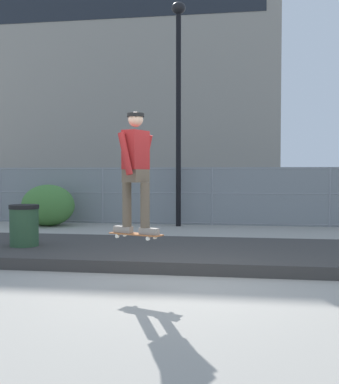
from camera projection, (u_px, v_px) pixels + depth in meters
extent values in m
plane|color=#9E998E|center=(170.00, 288.00, 6.98)|extent=(120.00, 120.00, 0.00)
cube|color=#3D3A38|center=(190.00, 253.00, 9.43)|extent=(16.90, 3.29, 0.21)
cube|color=#9E5B33|center=(136.00, 234.00, 6.77)|extent=(0.82, 0.48, 0.02)
cylinder|color=silver|center=(155.00, 237.00, 6.72)|extent=(0.06, 0.05, 0.05)
cylinder|color=silver|center=(148.00, 239.00, 6.56)|extent=(0.06, 0.05, 0.05)
cylinder|color=silver|center=(125.00, 235.00, 6.98)|extent=(0.06, 0.05, 0.05)
cylinder|color=silver|center=(117.00, 236.00, 6.83)|extent=(0.06, 0.05, 0.05)
cube|color=#99999E|center=(152.00, 236.00, 6.64)|extent=(0.10, 0.15, 0.01)
cube|color=#99999E|center=(121.00, 234.00, 6.91)|extent=(0.10, 0.15, 0.01)
cube|color=gray|center=(149.00, 231.00, 6.66)|extent=(0.30, 0.20, 0.09)
cube|color=gray|center=(123.00, 229.00, 6.88)|extent=(0.30, 0.20, 0.09)
cylinder|color=brown|center=(145.00, 205.00, 6.68)|extent=(0.13, 0.13, 0.63)
cylinder|color=brown|center=(127.00, 204.00, 6.84)|extent=(0.13, 0.13, 0.63)
cube|color=brown|center=(136.00, 176.00, 6.74)|extent=(0.35, 0.40, 0.18)
cube|color=maroon|center=(136.00, 150.00, 6.73)|extent=(0.34, 0.43, 0.54)
cylinder|color=maroon|center=(145.00, 155.00, 6.94)|extent=(0.25, 0.17, 0.58)
cylinder|color=maroon|center=(125.00, 154.00, 6.52)|extent=(0.25, 0.17, 0.58)
sphere|color=tan|center=(136.00, 119.00, 6.71)|extent=(0.21, 0.21, 0.21)
cylinder|color=black|center=(136.00, 115.00, 6.71)|extent=(0.24, 0.24, 0.05)
cylinder|color=gray|center=(1.00, 195.00, 16.63)|extent=(0.06, 0.06, 1.85)
cylinder|color=gray|center=(103.00, 195.00, 16.06)|extent=(0.06, 0.06, 1.85)
cylinder|color=gray|center=(212.00, 196.00, 15.49)|extent=(0.06, 0.06, 1.85)
cylinder|color=gray|center=(330.00, 197.00, 14.92)|extent=(0.06, 0.06, 1.85)
cylinder|color=gray|center=(212.00, 169.00, 15.46)|extent=(21.80, 0.04, 0.04)
cylinder|color=gray|center=(212.00, 193.00, 15.49)|extent=(21.80, 0.04, 0.04)
cylinder|color=gray|center=(212.00, 223.00, 15.52)|extent=(21.80, 0.04, 0.04)
cube|color=gray|center=(212.00, 196.00, 15.49)|extent=(21.80, 0.01, 1.85)
cylinder|color=black|center=(178.00, 121.00, 15.03)|extent=(0.16, 0.16, 6.57)
ellipsoid|color=black|center=(179.00, 8.00, 14.90)|extent=(0.44, 0.44, 0.36)
cube|color=#474C54|center=(89.00, 197.00, 20.27)|extent=(4.45, 1.94, 0.70)
cube|color=#23282D|center=(84.00, 181.00, 20.28)|extent=(2.25, 1.67, 0.64)
cylinder|color=black|center=(126.00, 204.00, 20.87)|extent=(0.65, 0.26, 0.64)
cylinder|color=black|center=(114.00, 207.00, 19.19)|extent=(0.65, 0.26, 0.64)
cylinder|color=black|center=(66.00, 204.00, 21.38)|extent=(0.65, 0.26, 0.64)
cylinder|color=black|center=(50.00, 206.00, 19.70)|extent=(0.65, 0.26, 0.64)
cube|color=#B7BABF|center=(214.00, 198.00, 19.02)|extent=(4.51, 2.08, 0.70)
cube|color=#23282D|center=(209.00, 181.00, 19.04)|extent=(2.30, 1.74, 0.64)
cylinder|color=black|center=(250.00, 206.00, 19.57)|extent=(0.65, 0.28, 0.64)
cylinder|color=black|center=(247.00, 209.00, 17.90)|extent=(0.65, 0.28, 0.64)
cylinder|color=black|center=(184.00, 205.00, 20.16)|extent=(0.65, 0.28, 0.64)
cylinder|color=black|center=(175.00, 208.00, 18.50)|extent=(0.65, 0.28, 0.64)
cube|color=gray|center=(122.00, 60.00, 45.03)|extent=(28.18, 13.41, 24.40)
cube|color=#1E232B|center=(100.00, 3.00, 38.28)|extent=(25.93, 0.04, 2.50)
ellipsoid|color=#477F38|center=(48.00, 205.00, 15.23)|extent=(1.69, 1.38, 1.30)
cylinder|color=#2D5133|center=(24.00, 233.00, 9.62)|extent=(0.56, 0.56, 0.95)
cylinder|color=black|center=(24.00, 207.00, 9.60)|extent=(0.59, 0.59, 0.08)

